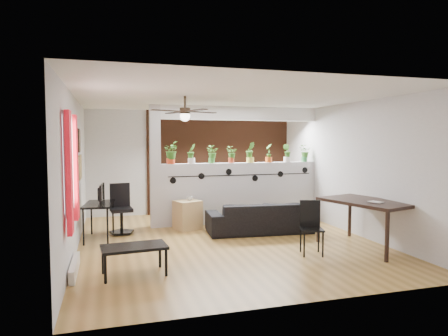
{
  "coord_description": "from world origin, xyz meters",
  "views": [
    {
      "loc": [
        -2.05,
        -7.0,
        1.85
      ],
      "look_at": [
        0.15,
        0.6,
        1.3
      ],
      "focal_mm": 32.0,
      "sensor_mm": 36.0,
      "label": 1
    }
  ],
  "objects_px": {
    "potted_plant_6": "(287,152)",
    "coffee_table": "(134,249)",
    "potted_plant_0": "(171,152)",
    "potted_plant_1": "(191,153)",
    "potted_plant_4": "(250,152)",
    "sofa": "(259,218)",
    "potted_plant_2": "(212,154)",
    "potted_plant_7": "(304,153)",
    "cup": "(190,198)",
    "office_chair": "(121,212)",
    "ceiling_fan": "(185,113)",
    "dining_table": "(367,205)",
    "potted_plant_5": "(269,153)",
    "folding_chair": "(311,222)",
    "computer_desk": "(99,207)",
    "potted_plant_3": "(231,154)",
    "cube_shelf": "(188,215)"
  },
  "relations": [
    {
      "from": "potted_plant_6",
      "to": "coffee_table",
      "type": "height_order",
      "value": "potted_plant_6"
    },
    {
      "from": "potted_plant_0",
      "to": "potted_plant_1",
      "type": "distance_m",
      "value": 0.45
    },
    {
      "from": "potted_plant_1",
      "to": "potted_plant_4",
      "type": "relative_size",
      "value": 0.92
    },
    {
      "from": "potted_plant_4",
      "to": "sofa",
      "type": "xyz_separation_m",
      "value": [
        -0.18,
        -1.05,
        -1.3
      ]
    },
    {
      "from": "potted_plant_4",
      "to": "folding_chair",
      "type": "relative_size",
      "value": 0.54
    },
    {
      "from": "potted_plant_1",
      "to": "potted_plant_4",
      "type": "height_order",
      "value": "potted_plant_4"
    },
    {
      "from": "potted_plant_7",
      "to": "computer_desk",
      "type": "bearing_deg",
      "value": -170.74
    },
    {
      "from": "potted_plant_4",
      "to": "office_chair",
      "type": "bearing_deg",
      "value": -172.23
    },
    {
      "from": "potted_plant_2",
      "to": "potted_plant_7",
      "type": "bearing_deg",
      "value": 0.0
    },
    {
      "from": "potted_plant_1",
      "to": "sofa",
      "type": "bearing_deg",
      "value": -41.87
    },
    {
      "from": "potted_plant_1",
      "to": "potted_plant_2",
      "type": "xyz_separation_m",
      "value": [
        0.45,
        0.0,
        -0.02
      ]
    },
    {
      "from": "potted_plant_6",
      "to": "cup",
      "type": "height_order",
      "value": "potted_plant_6"
    },
    {
      "from": "office_chair",
      "to": "potted_plant_1",
      "type": "bearing_deg",
      "value": 14.52
    },
    {
      "from": "potted_plant_6",
      "to": "office_chair",
      "type": "distance_m",
      "value": 3.96
    },
    {
      "from": "folding_chair",
      "to": "potted_plant_5",
      "type": "bearing_deg",
      "value": 82.12
    },
    {
      "from": "computer_desk",
      "to": "ceiling_fan",
      "type": "bearing_deg",
      "value": -35.79
    },
    {
      "from": "potted_plant_5",
      "to": "potted_plant_1",
      "type": "bearing_deg",
      "value": -180.0
    },
    {
      "from": "potted_plant_0",
      "to": "cup",
      "type": "height_order",
      "value": "potted_plant_0"
    },
    {
      "from": "cup",
      "to": "office_chair",
      "type": "xyz_separation_m",
      "value": [
        -1.39,
        -0.0,
        -0.22
      ]
    },
    {
      "from": "potted_plant_3",
      "to": "potted_plant_5",
      "type": "relative_size",
      "value": 0.88
    },
    {
      "from": "dining_table",
      "to": "potted_plant_2",
      "type": "bearing_deg",
      "value": 128.06
    },
    {
      "from": "potted_plant_2",
      "to": "computer_desk",
      "type": "relative_size",
      "value": 0.4
    },
    {
      "from": "potted_plant_5",
      "to": "dining_table",
      "type": "distance_m",
      "value": 2.87
    },
    {
      "from": "potted_plant_0",
      "to": "computer_desk",
      "type": "bearing_deg",
      "value": -152.83
    },
    {
      "from": "potted_plant_2",
      "to": "potted_plant_6",
      "type": "bearing_deg",
      "value": -0.0
    },
    {
      "from": "computer_desk",
      "to": "coffee_table",
      "type": "bearing_deg",
      "value": -77.15
    },
    {
      "from": "potted_plant_0",
      "to": "coffee_table",
      "type": "height_order",
      "value": "potted_plant_0"
    },
    {
      "from": "potted_plant_1",
      "to": "cup",
      "type": "bearing_deg",
      "value": -106.97
    },
    {
      "from": "computer_desk",
      "to": "folding_chair",
      "type": "relative_size",
      "value": 1.14
    },
    {
      "from": "potted_plant_7",
      "to": "coffee_table",
      "type": "height_order",
      "value": "potted_plant_7"
    },
    {
      "from": "coffee_table",
      "to": "ceiling_fan",
      "type": "bearing_deg",
      "value": 51.41
    },
    {
      "from": "cube_shelf",
      "to": "potted_plant_7",
      "type": "bearing_deg",
      "value": -11.8
    },
    {
      "from": "potted_plant_4",
      "to": "potted_plant_7",
      "type": "height_order",
      "value": "potted_plant_4"
    },
    {
      "from": "potted_plant_5",
      "to": "cube_shelf",
      "type": "height_order",
      "value": "potted_plant_5"
    },
    {
      "from": "potted_plant_2",
      "to": "dining_table",
      "type": "height_order",
      "value": "potted_plant_2"
    },
    {
      "from": "potted_plant_3",
      "to": "sofa",
      "type": "bearing_deg",
      "value": -75.5
    },
    {
      "from": "ceiling_fan",
      "to": "dining_table",
      "type": "height_order",
      "value": "ceiling_fan"
    },
    {
      "from": "folding_chair",
      "to": "coffee_table",
      "type": "relative_size",
      "value": 0.95
    },
    {
      "from": "potted_plant_5",
      "to": "potted_plant_6",
      "type": "relative_size",
      "value": 1.02
    },
    {
      "from": "potted_plant_5",
      "to": "office_chair",
      "type": "xyz_separation_m",
      "value": [
        -3.32,
        -0.39,
        -1.14
      ]
    },
    {
      "from": "ceiling_fan",
      "to": "sofa",
      "type": "relative_size",
      "value": 0.6
    },
    {
      "from": "potted_plant_2",
      "to": "sofa",
      "type": "height_order",
      "value": "potted_plant_2"
    },
    {
      "from": "potted_plant_7",
      "to": "cube_shelf",
      "type": "height_order",
      "value": "potted_plant_7"
    },
    {
      "from": "potted_plant_5",
      "to": "dining_table",
      "type": "xyz_separation_m",
      "value": [
        0.72,
        -2.65,
        -0.84
      ]
    },
    {
      "from": "potted_plant_3",
      "to": "cup",
      "type": "distance_m",
      "value": 1.42
    },
    {
      "from": "potted_plant_3",
      "to": "potted_plant_4",
      "type": "xyz_separation_m",
      "value": [
        0.45,
        0.0,
        0.05
      ]
    },
    {
      "from": "potted_plant_0",
      "to": "potted_plant_3",
      "type": "xyz_separation_m",
      "value": [
        1.35,
        -0.0,
        -0.06
      ]
    },
    {
      "from": "cube_shelf",
      "to": "office_chair",
      "type": "height_order",
      "value": "office_chair"
    },
    {
      "from": "potted_plant_1",
      "to": "folding_chair",
      "type": "distance_m",
      "value": 3.24
    },
    {
      "from": "potted_plant_7",
      "to": "cube_shelf",
      "type": "relative_size",
      "value": 0.66
    }
  ]
}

